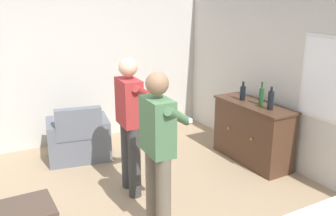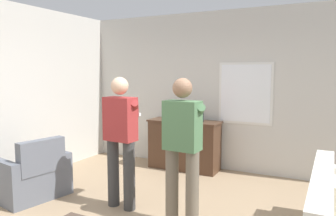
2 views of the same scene
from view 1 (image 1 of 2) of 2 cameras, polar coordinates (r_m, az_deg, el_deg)
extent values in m
cube|color=beige|center=(5.21, 20.36, 5.24)|extent=(5.20, 0.12, 2.80)
cube|color=silver|center=(4.88, 23.85, 3.86)|extent=(0.92, 0.02, 1.06)
cube|color=white|center=(4.88, 23.81, 3.85)|extent=(0.84, 0.03, 0.98)
cube|color=beige|center=(6.16, -17.28, 7.18)|extent=(0.12, 5.20, 2.80)
cube|color=slate|center=(5.78, -13.41, -5.53)|extent=(0.75, 0.75, 0.40)
cube|color=slate|center=(5.39, -13.45, -2.35)|extent=(0.26, 0.65, 0.45)
cube|color=slate|center=(5.73, -17.27, -4.96)|extent=(0.65, 0.24, 0.60)
cube|color=slate|center=(5.78, -9.72, -4.23)|extent=(0.65, 0.24, 0.60)
cube|color=#472D1E|center=(5.58, 12.69, -3.80)|extent=(1.25, 0.44, 0.85)
cube|color=#472D1E|center=(5.44, 12.98, 0.55)|extent=(1.29, 0.48, 0.03)
sphere|color=#B79338|center=(5.60, 9.22, -3.07)|extent=(0.04, 0.04, 0.04)
sphere|color=#B79338|center=(5.24, 12.59, -4.65)|extent=(0.04, 0.04, 0.04)
cylinder|color=#1E4C23|center=(5.36, 14.04, 1.68)|extent=(0.06, 0.06, 0.23)
cylinder|color=#1E4C23|center=(5.32, 14.16, 3.29)|extent=(0.03, 0.03, 0.08)
cylinder|color=#262626|center=(5.31, 14.19, 3.78)|extent=(0.03, 0.03, 0.02)
cylinder|color=black|center=(5.16, 15.38, 1.11)|extent=(0.08, 0.08, 0.25)
cylinder|color=black|center=(5.13, 15.51, 2.72)|extent=(0.04, 0.04, 0.05)
cylinder|color=#262626|center=(5.12, 15.54, 3.08)|extent=(0.04, 0.04, 0.02)
cylinder|color=black|center=(5.55, 11.32, 2.22)|extent=(0.08, 0.08, 0.20)
cylinder|color=black|center=(5.52, 11.40, 3.53)|extent=(0.04, 0.04, 0.06)
cylinder|color=#262626|center=(5.51, 11.42, 3.90)|extent=(0.04, 0.04, 0.02)
cylinder|color=#383838|center=(4.74, -6.22, -7.06)|extent=(0.15, 0.15, 0.88)
cylinder|color=#383838|center=(4.51, -5.13, -8.29)|extent=(0.15, 0.15, 0.88)
cube|color=#9E2D2D|center=(4.38, -5.96, 0.89)|extent=(0.41, 0.25, 0.55)
sphere|color=#D8AD8C|center=(4.29, -6.12, 6.23)|extent=(0.22, 0.22, 0.22)
cylinder|color=#9E2D2D|center=(4.51, -4.57, 2.83)|extent=(0.35, 0.39, 0.29)
cylinder|color=#9E2D2D|center=(4.30, -3.48, 2.17)|extent=(0.31, 0.42, 0.29)
cube|color=white|center=(4.48, -2.11, 1.68)|extent=(0.15, 0.05, 0.04)
cylinder|color=#6B6051|center=(3.96, -2.32, -12.00)|extent=(0.15, 0.15, 0.88)
cylinder|color=#6B6051|center=(3.76, -0.70, -13.72)|extent=(0.15, 0.15, 0.88)
cube|color=#4C754C|center=(3.56, -1.62, -2.78)|extent=(0.41, 0.24, 0.55)
sphere|color=#8C664C|center=(3.44, -1.68, 3.74)|extent=(0.22, 0.22, 0.22)
cylinder|color=#4C754C|center=(3.69, -0.10, -0.27)|extent=(0.35, 0.39, 0.29)
cylinder|color=#4C754C|center=(3.49, 1.53, -1.27)|extent=(0.31, 0.42, 0.29)
cube|color=white|center=(3.69, 2.92, -1.69)|extent=(0.15, 0.05, 0.04)
camera|label=2|loc=(2.35, -74.27, -10.62)|focal=35.00mm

